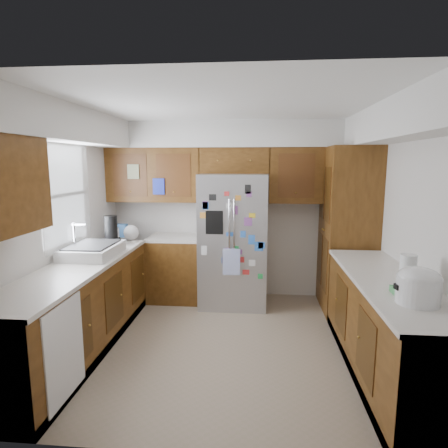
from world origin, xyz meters
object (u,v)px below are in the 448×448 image
(fridge, at_px, (233,240))
(pantry, at_px, (347,230))
(rice_cooker, at_px, (418,285))
(paper_towel, at_px, (408,272))

(fridge, bearing_deg, pantry, -2.06)
(pantry, bearing_deg, rice_cooker, -90.01)
(fridge, height_order, rice_cooker, fridge)
(pantry, relative_size, rice_cooker, 6.79)
(pantry, height_order, rice_cooker, pantry)
(fridge, bearing_deg, paper_towel, -51.67)
(pantry, relative_size, fridge, 1.19)
(pantry, distance_m, fridge, 1.51)
(fridge, relative_size, paper_towel, 6.19)
(fridge, xyz_separation_m, rice_cooker, (1.50, -2.27, 0.16))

